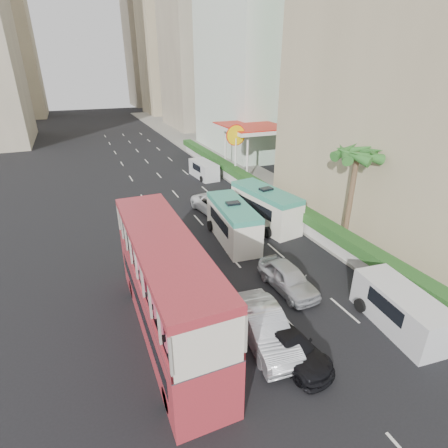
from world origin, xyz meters
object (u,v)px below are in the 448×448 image
car_silver_lane_a (263,341)px  van_asset (216,213)px  car_silver_lane_b (287,289)px  palm_tree (350,199)px  minibus_near (233,222)px  shell_station (251,149)px  minibus_far (265,207)px  panel_van_near (400,309)px  double_decker_bus (167,287)px  car_black (288,356)px  panel_van_far (204,170)px

car_silver_lane_a → van_asset: bearing=82.1°
car_silver_lane_b → palm_tree: (6.73, 3.18, 3.38)m
car_silver_lane_a → car_silver_lane_b: size_ratio=1.13×
minibus_near → shell_station: shell_station is taller
palm_tree → car_silver_lane_b: bearing=-154.7°
minibus_far → shell_station: 15.01m
shell_station → panel_van_near: bearing=-101.8°
double_decker_bus → car_silver_lane_b: 7.55m
panel_van_near → car_black: bearing=-177.1°
car_silver_lane_a → minibus_far: bearing=66.5°
minibus_near → panel_van_far: size_ratio=1.39×
palm_tree → shell_station: size_ratio=0.80×
panel_van_near → minibus_near: bearing=113.6°
van_asset → panel_van_near: size_ratio=1.10×
panel_van_far → car_silver_lane_b: bearing=-102.5°
panel_van_far → car_black: bearing=-106.8°
car_silver_lane_a → minibus_near: bearing=79.3°
double_decker_bus → van_asset: size_ratio=2.05×
car_silver_lane_a → panel_van_far: panel_van_far is taller
double_decker_bus → minibus_near: size_ratio=1.76×
palm_tree → shell_station: 19.14m
double_decker_bus → palm_tree: (13.80, 4.00, 0.85)m
car_black → panel_van_near: (6.00, -0.36, 0.98)m
car_silver_lane_a → car_silver_lane_b: car_silver_lane_a is taller
double_decker_bus → shell_station: bearing=55.2°
panel_van_near → car_silver_lane_b: bearing=131.1°
car_silver_lane_a → double_decker_bus: bearing=154.5°
minibus_near → palm_tree: bearing=-22.6°
car_silver_lane_a → minibus_far: (6.41, 11.50, 1.44)m
car_black → shell_station: size_ratio=0.54×
car_black → van_asset: (3.12, 16.38, 0.00)m
car_black → panel_van_far: panel_van_far is taller
minibus_far → double_decker_bus: bearing=-146.6°
panel_van_near → shell_station: bearing=84.5°
panel_van_far → palm_tree: 19.67m
double_decker_bus → panel_van_near: double_decker_bus is taller
car_silver_lane_b → panel_van_near: panel_van_near is taller
car_silver_lane_a → car_black: car_silver_lane_a is taller
palm_tree → car_black: bearing=-141.4°
car_silver_lane_b → panel_van_near: (3.29, -4.73, 0.98)m
car_silver_lane_a → minibus_near: 10.50m
double_decker_bus → van_asset: 15.06m
van_asset → shell_station: bearing=41.9°
car_black → shell_station: bearing=54.4°
minibus_near → panel_van_far: bearing=82.6°
minibus_far → car_silver_lane_b: bearing=-119.3°
double_decker_bus → minibus_near: bearing=48.7°
panel_van_far → minibus_far: bearing=-94.3°
car_silver_lane_a → palm_tree: bearing=37.9°
shell_station → minibus_near: bearing=-121.1°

